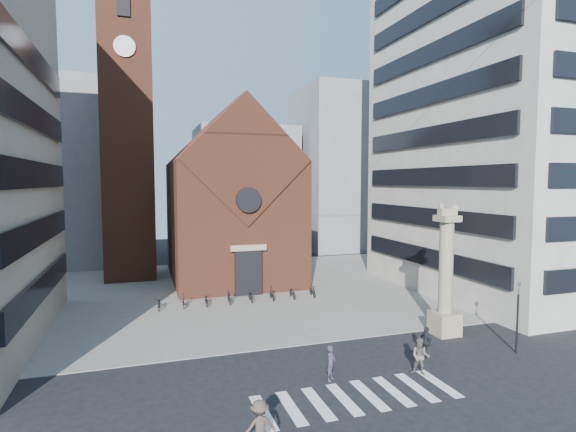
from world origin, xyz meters
The scene contains 23 objects.
ground centered at (0.00, 0.00, 0.00)m, with size 120.00×120.00×0.00m, color black.
piazza centered at (0.00, 19.00, 0.03)m, with size 46.00×30.00×0.05m, color gray.
zebra_crossing centered at (0.55, -3.00, 0.01)m, with size 10.20×3.20×0.01m, color white, non-canonical shape.
church centered at (0.00, 25.04, 7.98)m, with size 12.00×16.65×18.00m.
campanile centered at (-10.00, 28.00, 15.74)m, with size 5.50×5.50×31.20m.
building_right centered at (24.00, 12.00, 16.00)m, with size 18.00×22.00×32.00m, color beige.
bg_block_left centered at (-20.00, 40.00, 11.00)m, with size 16.00×14.00×22.00m, color gray.
bg_block_mid centered at (6.00, 45.00, 9.00)m, with size 14.00×12.00×18.00m, color gray.
bg_block_right centered at (22.00, 42.00, 12.00)m, with size 16.00×14.00×24.00m, color gray.
lion_column centered at (10.01, 3.00, 3.46)m, with size 1.63×1.60×8.68m.
traffic_light centered at (12.00, -1.00, 2.29)m, with size 0.13×0.16×4.30m.
pedestrian_0 centered at (0.11, -0.98, 0.90)m, with size 0.66×0.43×1.80m, color #372E41.
pedestrian_1 centered at (4.82, -1.83, 0.98)m, with size 0.95×0.74×1.95m, color #645750.
pedestrian_2 centered at (6.49, 0.04, 0.90)m, with size 1.05×0.44×1.79m, color #212228.
pedestrian_3 centered at (-4.85, -5.69, 0.98)m, with size 1.27×0.73×1.96m, color #47392F.
scooter_0 centered at (-7.68, 14.75, 0.53)m, with size 0.64×1.83×0.96m, color black.
scooter_1 centered at (-5.83, 14.75, 0.58)m, with size 0.50×1.77×1.07m, color black.
scooter_2 centered at (-3.99, 14.75, 0.53)m, with size 0.64×1.83×0.96m, color black.
scooter_3 centered at (-2.14, 14.75, 0.58)m, with size 0.50×1.77×1.07m, color black.
scooter_4 centered at (-0.30, 14.75, 0.53)m, with size 0.64×1.83×0.96m, color black.
scooter_5 centered at (1.55, 14.75, 0.58)m, with size 0.50×1.77×1.07m, color black.
scooter_6 centered at (3.39, 14.75, 0.53)m, with size 0.64×1.83×0.96m, color black.
scooter_7 centered at (5.24, 14.75, 0.58)m, with size 0.50×1.77×1.07m, color black.
Camera 1 is at (-8.86, -21.30, 10.08)m, focal length 28.00 mm.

